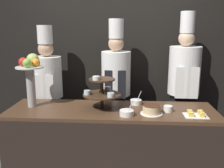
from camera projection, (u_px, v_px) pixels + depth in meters
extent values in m
cube|color=black|center=(116.00, 51.00, 3.41)|extent=(10.00, 0.06, 2.80)
cube|color=black|center=(111.00, 148.00, 2.74)|extent=(2.19, 0.65, 0.83)
cube|color=#4C3321|center=(111.00, 111.00, 2.65)|extent=(2.19, 0.65, 0.03)
cylinder|color=#3D2819|center=(102.00, 108.00, 2.66)|extent=(0.18, 0.18, 0.02)
cylinder|color=#3D2819|center=(102.00, 94.00, 2.63)|extent=(0.04, 0.04, 0.32)
cylinder|color=#3D2819|center=(102.00, 95.00, 2.63)|extent=(0.40, 0.40, 0.02)
cylinder|color=#3D2819|center=(102.00, 79.00, 2.59)|extent=(0.27, 0.27, 0.02)
cylinder|color=silver|center=(87.00, 92.00, 2.60)|extent=(0.07, 0.07, 0.04)
cylinder|color=green|center=(87.00, 93.00, 2.60)|extent=(0.06, 0.06, 0.03)
cylinder|color=silver|center=(111.00, 95.00, 2.51)|extent=(0.07, 0.07, 0.04)
cylinder|color=red|center=(111.00, 96.00, 2.51)|extent=(0.06, 0.06, 0.03)
cylinder|color=silver|center=(108.00, 89.00, 2.77)|extent=(0.07, 0.07, 0.04)
cylinder|color=beige|center=(108.00, 89.00, 2.77)|extent=(0.06, 0.06, 0.03)
cylinder|color=white|center=(96.00, 78.00, 2.52)|extent=(0.07, 0.07, 0.04)
cylinder|color=#B2ADA8|center=(31.00, 87.00, 2.69)|extent=(0.09, 0.09, 0.43)
cylinder|color=white|center=(30.00, 67.00, 2.64)|extent=(0.29, 0.29, 0.01)
sphere|color=orange|center=(36.00, 63.00, 2.63)|extent=(0.09, 0.09, 0.09)
sphere|color=#ADC160|center=(33.00, 59.00, 2.69)|extent=(0.13, 0.13, 0.13)
sphere|color=red|center=(23.00, 62.00, 2.65)|extent=(0.10, 0.10, 0.10)
sphere|color=#84B742|center=(27.00, 63.00, 2.56)|extent=(0.09, 0.09, 0.09)
cylinder|color=white|center=(151.00, 114.00, 2.49)|extent=(0.22, 0.22, 0.01)
cylinder|color=#E0BC89|center=(152.00, 109.00, 2.48)|extent=(0.18, 0.18, 0.08)
cylinder|color=#472819|center=(152.00, 105.00, 2.47)|extent=(0.17, 0.17, 0.01)
cylinder|color=white|center=(168.00, 109.00, 2.56)|extent=(0.09, 0.09, 0.06)
cube|color=white|center=(196.00, 116.00, 2.43)|extent=(0.22, 0.17, 0.01)
cube|color=#EFCC56|center=(191.00, 114.00, 2.40)|extent=(0.04, 0.04, 0.04)
cube|color=#EFCC56|center=(202.00, 115.00, 2.39)|extent=(0.04, 0.04, 0.04)
cube|color=#EFCC56|center=(190.00, 112.00, 2.47)|extent=(0.04, 0.04, 0.04)
cube|color=#EFCC56|center=(200.00, 112.00, 2.46)|extent=(0.04, 0.04, 0.04)
cylinder|color=white|center=(127.00, 113.00, 2.44)|extent=(0.14, 0.14, 0.06)
cylinder|color=#BCBCC1|center=(131.00, 106.00, 2.42)|extent=(0.05, 0.01, 0.11)
cylinder|color=white|center=(136.00, 102.00, 2.80)|extent=(0.13, 0.13, 0.05)
cylinder|color=#BCBCC1|center=(139.00, 96.00, 2.78)|extent=(0.05, 0.01, 0.11)
cube|color=#38332D|center=(50.00, 127.00, 3.32)|extent=(0.28, 0.15, 0.83)
cylinder|color=white|center=(47.00, 77.00, 3.17)|extent=(0.37, 0.37, 0.52)
cube|color=white|center=(43.00, 88.00, 3.03)|extent=(0.26, 0.01, 0.33)
sphere|color=tan|center=(46.00, 49.00, 3.10)|extent=(0.19, 0.19, 0.19)
cylinder|color=white|center=(45.00, 35.00, 3.06)|extent=(0.18, 0.18, 0.23)
cube|color=#28282D|center=(116.00, 127.00, 3.26)|extent=(0.27, 0.15, 0.88)
cylinder|color=white|center=(116.00, 73.00, 3.10)|extent=(0.36, 0.36, 0.54)
cube|color=black|center=(115.00, 85.00, 2.96)|extent=(0.25, 0.01, 0.35)
sphere|color=tan|center=(116.00, 44.00, 3.02)|extent=(0.19, 0.19, 0.19)
cylinder|color=white|center=(116.00, 29.00, 2.98)|extent=(0.18, 0.18, 0.23)
cube|color=black|center=(181.00, 128.00, 3.20)|extent=(0.28, 0.16, 0.91)
cylinder|color=white|center=(184.00, 71.00, 3.04)|extent=(0.38, 0.38, 0.58)
cube|color=white|center=(187.00, 83.00, 2.89)|extent=(0.27, 0.01, 0.37)
sphere|color=#DBB28E|center=(187.00, 38.00, 2.95)|extent=(0.19, 0.19, 0.19)
cylinder|color=white|center=(188.00, 22.00, 2.91)|extent=(0.17, 0.17, 0.25)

